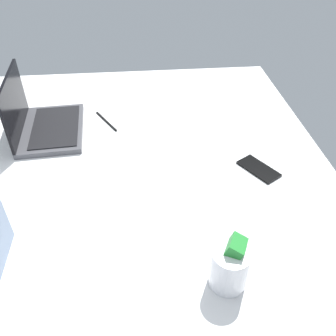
{
  "coord_description": "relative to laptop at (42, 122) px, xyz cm",
  "views": [
    {
      "loc": [
        -82.69,
        -5.61,
        94.27
      ],
      "look_at": [
        3.86,
        -13.89,
        24.0
      ],
      "focal_mm": 38.65,
      "sensor_mm": 36.0,
      "label": 1
    }
  ],
  "objects": [
    {
      "name": "snack_cup",
      "position": [
        -71.04,
        -55.32,
        1.66
      ],
      "size": [
        9.75,
        10.01,
        14.05
      ],
      "color": "silver",
      "rests_on": "bed_mattress"
    },
    {
      "name": "charger_cable",
      "position": [
        5.19,
        -23.39,
        -4.11
      ],
      "size": [
        15.12,
        8.83,
        0.6
      ],
      "primitive_type": "cube",
      "rotation": [
        0.0,
        0.0,
        0.51
      ],
      "color": "black",
      "rests_on": "bed_mattress"
    },
    {
      "name": "bed_mattress",
      "position": [
        -37.62,
        -30.54,
        -13.41
      ],
      "size": [
        180.0,
        140.0,
        18.0
      ],
      "primitive_type": "cube",
      "color": "white",
      "rests_on": "ground"
    },
    {
      "name": "laptop",
      "position": [
        0.0,
        0.0,
        0.0
      ],
      "size": [
        34.43,
        25.11,
        23.0
      ],
      "rotation": [
        0.0,
        0.0,
        0.07
      ],
      "color": "#4C4C51",
      "rests_on": "bed_mattress"
    },
    {
      "name": "cell_phone",
      "position": [
        -30.18,
        -75.14,
        -4.01
      ],
      "size": [
        15.47,
        13.21,
        0.8
      ],
      "primitive_type": "cube",
      "rotation": [
        0.0,
        0.0,
        2.13
      ],
      "color": "black",
      "rests_on": "bed_mattress"
    }
  ]
}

